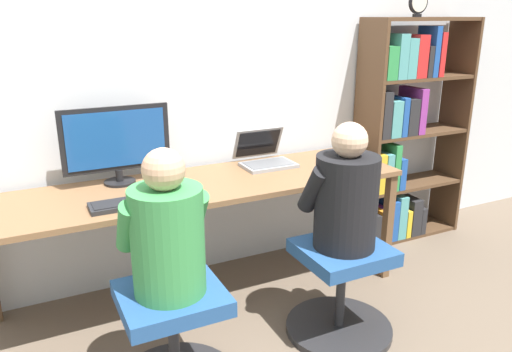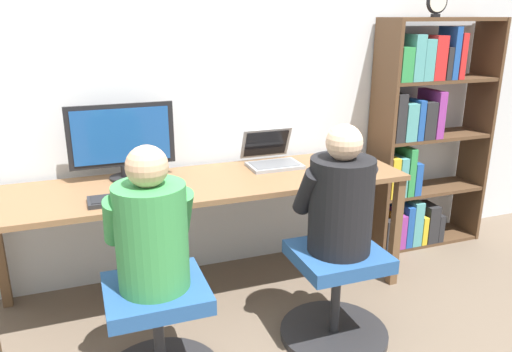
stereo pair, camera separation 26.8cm
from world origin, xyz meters
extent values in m
plane|color=brown|center=(0.00, 0.00, 0.00)|extent=(14.00, 14.00, 0.00)
cube|color=silver|center=(0.00, 0.69, 1.30)|extent=(10.00, 0.05, 2.60)
cube|color=brown|center=(0.00, 0.31, 0.70)|extent=(2.30, 0.62, 0.03)
cube|color=brown|center=(1.11, 0.04, 0.34)|extent=(0.05, 0.05, 0.68)
cube|color=brown|center=(1.11, 0.58, 0.34)|extent=(0.05, 0.05, 0.68)
cylinder|color=black|center=(-0.41, 0.50, 0.72)|extent=(0.17, 0.17, 0.01)
cylinder|color=black|center=(-0.41, 0.50, 0.76)|extent=(0.04, 0.04, 0.06)
cube|color=black|center=(-0.41, 0.50, 0.96)|extent=(0.58, 0.02, 0.35)
cube|color=#19478C|center=(-0.41, 0.49, 0.96)|extent=(0.52, 0.01, 0.30)
cube|color=gray|center=(0.47, 0.42, 0.72)|extent=(0.32, 0.21, 0.02)
cube|color=slate|center=(0.47, 0.42, 0.73)|extent=(0.28, 0.16, 0.00)
cube|color=gray|center=(0.47, 0.57, 0.83)|extent=(0.32, 0.09, 0.20)
cube|color=black|center=(0.47, 0.56, 0.83)|extent=(0.28, 0.08, 0.17)
cube|color=#232326|center=(-0.42, 0.15, 0.72)|extent=(0.40, 0.14, 0.02)
cube|color=black|center=(-0.42, 0.15, 0.74)|extent=(0.37, 0.12, 0.00)
ellipsoid|color=black|center=(-0.16, 0.16, 0.73)|extent=(0.07, 0.10, 0.04)
cylinder|color=#262628|center=(-0.39, -0.35, 0.23)|extent=(0.05, 0.05, 0.39)
cube|color=#234C84|center=(-0.39, -0.35, 0.46)|extent=(0.43, 0.40, 0.07)
cylinder|color=#262628|center=(0.51, -0.32, 0.02)|extent=(0.56, 0.56, 0.04)
cylinder|color=#262628|center=(0.51, -0.32, 0.23)|extent=(0.05, 0.05, 0.39)
cube|color=#234C84|center=(0.51, -0.32, 0.46)|extent=(0.43, 0.40, 0.07)
cylinder|color=#388C47|center=(-0.39, -0.35, 0.72)|extent=(0.30, 0.30, 0.45)
sphere|color=tan|center=(-0.39, -0.35, 1.03)|extent=(0.17, 0.17, 0.17)
cylinder|color=#388C47|center=(-0.53, -0.28, 0.79)|extent=(0.08, 0.20, 0.26)
cylinder|color=#388C47|center=(-0.25, -0.28, 0.79)|extent=(0.08, 0.20, 0.26)
cylinder|color=black|center=(0.51, -0.32, 0.73)|extent=(0.31, 0.31, 0.47)
sphere|color=beige|center=(0.51, -0.32, 1.04)|extent=(0.17, 0.17, 0.17)
cylinder|color=black|center=(0.37, -0.25, 0.80)|extent=(0.09, 0.21, 0.26)
cylinder|color=black|center=(0.66, -0.25, 0.80)|extent=(0.09, 0.21, 0.26)
cube|color=#513823|center=(1.27, 0.50, 0.79)|extent=(0.02, 0.29, 1.58)
cube|color=#513823|center=(2.08, 0.50, 0.79)|extent=(0.02, 0.29, 1.58)
cube|color=#513823|center=(1.68, 0.50, 0.01)|extent=(0.79, 0.28, 0.02)
cube|color=#513823|center=(1.68, 0.50, 0.40)|extent=(0.79, 0.28, 0.02)
cube|color=#513823|center=(1.68, 0.50, 0.79)|extent=(0.79, 0.28, 0.02)
cube|color=#513823|center=(1.68, 0.50, 1.18)|extent=(0.79, 0.28, 0.02)
cube|color=#513823|center=(1.68, 0.50, 1.57)|extent=(0.79, 0.28, 0.02)
cube|color=#262628|center=(1.32, 0.48, 0.14)|extent=(0.06, 0.23, 0.22)
cube|color=orange|center=(1.37, 0.48, 0.15)|extent=(0.04, 0.24, 0.25)
cube|color=#8C338C|center=(1.42, 0.48, 0.15)|extent=(0.05, 0.23, 0.24)
cube|color=#1E4C9E|center=(1.48, 0.47, 0.17)|extent=(0.05, 0.22, 0.30)
cube|color=teal|center=(1.55, 0.46, 0.19)|extent=(0.07, 0.20, 0.33)
cube|color=gold|center=(1.61, 0.48, 0.13)|extent=(0.04, 0.24, 0.21)
cube|color=#262628|center=(1.68, 0.45, 0.16)|extent=(0.09, 0.17, 0.28)
cube|color=#262628|center=(1.75, 0.46, 0.12)|extent=(0.04, 0.19, 0.20)
cube|color=gold|center=(1.32, 0.45, 0.55)|extent=(0.06, 0.17, 0.28)
cube|color=teal|center=(1.39, 0.47, 0.55)|extent=(0.06, 0.22, 0.27)
cube|color=#2D8C47|center=(1.45, 0.47, 0.58)|extent=(0.05, 0.21, 0.33)
cube|color=#1E4C9E|center=(1.51, 0.45, 0.52)|extent=(0.05, 0.17, 0.22)
cube|color=#262628|center=(1.33, 0.47, 0.96)|extent=(0.07, 0.21, 0.31)
cube|color=teal|center=(1.41, 0.47, 0.93)|extent=(0.09, 0.23, 0.25)
cube|color=#1E4C9E|center=(1.48, 0.44, 0.93)|extent=(0.05, 0.17, 0.26)
cube|color=#262628|center=(1.56, 0.44, 0.93)|extent=(0.09, 0.16, 0.25)
cube|color=#8C338C|center=(1.64, 0.48, 0.96)|extent=(0.06, 0.24, 0.31)
cube|color=#2D8C47|center=(1.33, 0.44, 1.30)|extent=(0.08, 0.16, 0.21)
cube|color=teal|center=(1.42, 0.46, 1.33)|extent=(0.08, 0.19, 0.29)
cube|color=teal|center=(1.50, 0.45, 1.32)|extent=(0.07, 0.18, 0.26)
cube|color=red|center=(1.58, 0.45, 1.33)|extent=(0.09, 0.18, 0.28)
cube|color=#262628|center=(1.65, 0.46, 1.29)|extent=(0.04, 0.21, 0.21)
cube|color=#1E4C9E|center=(1.70, 0.45, 1.36)|extent=(0.04, 0.18, 0.33)
cube|color=red|center=(1.76, 0.45, 1.34)|extent=(0.05, 0.18, 0.29)
cube|color=black|center=(1.54, 0.42, 1.59)|extent=(0.05, 0.03, 0.02)
cylinder|color=black|center=(1.54, 0.42, 1.67)|extent=(0.14, 0.02, 0.14)
cylinder|color=silver|center=(1.54, 0.40, 1.67)|extent=(0.12, 0.00, 0.12)
camera|label=1|loc=(-0.87, -2.15, 1.60)|focal=35.00mm
camera|label=2|loc=(-0.63, -2.26, 1.60)|focal=35.00mm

